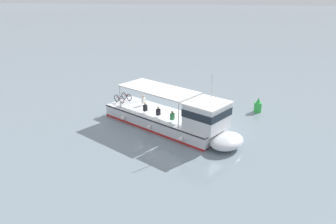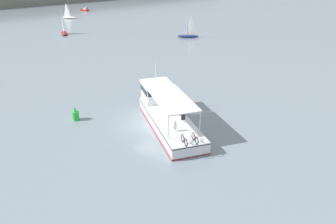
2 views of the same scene
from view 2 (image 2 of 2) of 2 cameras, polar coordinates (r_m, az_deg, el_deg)
The scene contains 7 objects.
ground_plane at distance 29.53m, azimuth -3.95°, elevation -2.47°, with size 400.00×400.00×0.00m, color gray.
ferry_main at distance 29.89m, azimuth -0.59°, elevation 0.10°, with size 9.32×12.43×5.32m.
motorboat_near_starboard at distance 126.29m, azimuth -15.07°, elevation 17.82°, with size 1.58×3.69×1.26m.
sailboat_outer_anchorage at distance 70.93m, azimuth 3.75°, elevation 13.97°, with size 4.04×4.65×5.40m.
sailboat_near_port at distance 106.06m, azimuth -17.79°, elevation 16.39°, with size 3.24×4.95×5.40m.
sailboat_horizon_west at distance 78.40m, azimuth -18.63°, elevation 13.80°, with size 3.52×4.89×5.40m.
channel_buoy at distance 31.64m, azimuth -16.72°, elevation -0.47°, with size 0.70×0.70×1.40m.
Camera 2 is at (-18.70, -18.57, 13.32)m, focal length 33.08 mm.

